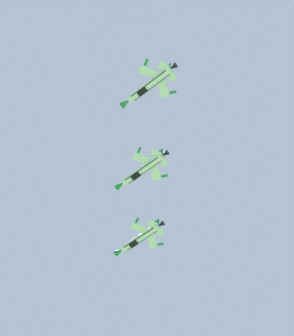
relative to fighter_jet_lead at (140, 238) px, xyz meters
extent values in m
cylinder|color=silver|center=(0.16, -0.23, 0.00)|extent=(8.20, 10.85, 1.70)
cube|color=#2D3338|center=(0.14, -0.25, -0.47)|extent=(6.92, 9.14, 0.49)
cone|color=#197A38|center=(-3.89, 5.66, 0.00)|extent=(2.65, 2.86, 1.56)
cone|color=black|center=(3.99, -5.79, 0.00)|extent=(2.03, 2.09, 1.36)
ellipsoid|color=#192333|center=(-1.30, 1.97, 0.63)|extent=(2.78, 3.30, 1.17)
cube|color=black|center=(-1.11, 1.52, -0.81)|extent=(2.20, 2.46, 0.91)
cube|color=silver|center=(-1.02, -3.13, 0.08)|extent=(4.39, 2.37, 0.47)
cube|color=#197A38|center=(-2.11, -5.23, 0.21)|extent=(0.75, 1.65, 0.27)
cube|color=silver|center=(3.27, -0.17, -0.25)|extent=(3.63, 4.61, 0.47)
cube|color=#197A38|center=(5.63, 0.09, -0.39)|extent=(1.68, 1.25, 0.27)
cube|color=silver|center=(1.80, -5.30, 0.09)|extent=(2.52, 2.14, 0.30)
cube|color=silver|center=(4.30, -3.57, -0.10)|extent=(2.63, 2.78, 0.30)
cube|color=#197A38|center=(2.97, -4.12, 1.80)|extent=(1.77, 2.35, 2.61)
cylinder|color=silver|center=(-4.94, -20.90, -0.37)|extent=(8.20, 10.85, 1.70)
cube|color=#2D3338|center=(-4.94, -20.90, -0.83)|extent=(6.91, 9.13, 0.42)
cone|color=#197A38|center=(-8.99, -15.01, -0.37)|extent=(2.65, 2.86, 1.56)
cone|color=black|center=(-1.11, -26.46, -0.37)|extent=(2.03, 2.09, 1.36)
ellipsoid|color=#192333|center=(-6.43, -18.72, 0.27)|extent=(2.73, 3.27, 1.11)
cube|color=black|center=(-6.17, -19.12, -1.17)|extent=(2.16, 2.44, 0.85)
cube|color=silver|center=(-6.12, -23.79, -0.42)|extent=(4.39, 2.37, 0.25)
cube|color=#197A38|center=(-7.21, -25.90, -0.40)|extent=(0.74, 1.65, 0.25)
cube|color=silver|center=(-1.82, -20.83, -0.48)|extent=(3.62, 4.60, 0.25)
cube|color=#197A38|center=(0.55, -20.56, -0.50)|extent=(1.68, 1.24, 0.25)
cube|color=silver|center=(-3.30, -25.96, -0.35)|extent=(2.52, 2.14, 0.18)
cube|color=silver|center=(-0.79, -24.24, -0.38)|extent=(2.63, 2.77, 0.18)
cube|color=#197A38|center=(-2.20, -24.84, 1.44)|extent=(1.66, 2.27, 2.60)
cylinder|color=silver|center=(-9.10, -41.57, 2.34)|extent=(8.20, 10.85, 1.70)
cube|color=#2D3338|center=(-9.11, -41.57, 1.87)|extent=(6.91, 9.13, 0.44)
cone|color=#197A38|center=(-13.15, -35.68, 2.34)|extent=(2.65, 2.86, 1.56)
cone|color=black|center=(-5.27, -47.13, 2.34)|extent=(2.03, 2.09, 1.36)
ellipsoid|color=#192333|center=(-10.58, -39.38, 2.98)|extent=(2.75, 3.28, 1.13)
cube|color=black|center=(-10.34, -39.80, 1.53)|extent=(2.17, 2.45, 0.87)
cube|color=silver|center=(-10.28, -44.46, 2.33)|extent=(4.39, 2.37, 0.32)
cube|color=#197A38|center=(-11.37, -46.57, 2.39)|extent=(0.74, 1.65, 0.26)
cube|color=silver|center=(-5.98, -41.50, 2.18)|extent=(3.63, 4.61, 0.32)
cube|color=#197A38|center=(-3.62, -41.23, 2.12)|extent=(1.68, 1.24, 0.26)
cube|color=silver|center=(-7.46, -46.63, 2.39)|extent=(2.52, 2.14, 0.22)
cube|color=silver|center=(-4.95, -44.90, 2.30)|extent=(2.63, 2.78, 0.22)
cube|color=#197A38|center=(-6.34, -45.49, 4.15)|extent=(1.70, 2.30, 2.60)
camera|label=1|loc=(-27.92, -105.74, -134.11)|focal=71.83mm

